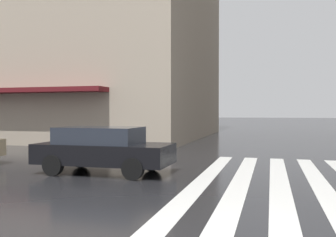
% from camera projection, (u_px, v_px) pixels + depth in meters
% --- Properties ---
extents(zebra_crossing, '(13.00, 5.50, 0.01)m').
position_uv_depth(zebra_crossing, '(304.00, 195.00, 8.24)').
color(zebra_crossing, silver).
rests_on(zebra_crossing, ground_plane).
extents(car_black, '(1.85, 4.10, 1.41)m').
position_uv_depth(car_black, '(103.00, 148.00, 11.20)').
color(car_black, black).
rests_on(car_black, ground_plane).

